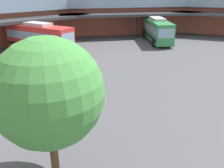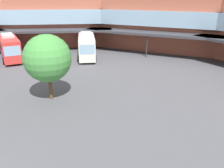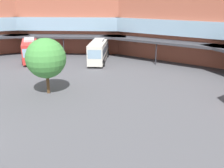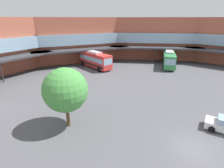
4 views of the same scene
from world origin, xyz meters
The scene contains 4 objects.
station_building centered at (0.00, 23.80, 5.69)m, with size 87.90×50.01×11.33m.
bus_0 centered at (-25.87, 16.05, 2.00)m, with size 11.91×6.66×3.95m.
bus_3 centered at (-16.97, 25.28, 2.02)m, with size 9.99×9.37×3.98m.
plaza_tree centered at (-6.81, 10.80, 4.22)m, with size 4.63×4.63×6.54m.
Camera 3 is at (20.74, -1.05, 10.50)m, focal length 41.46 mm.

